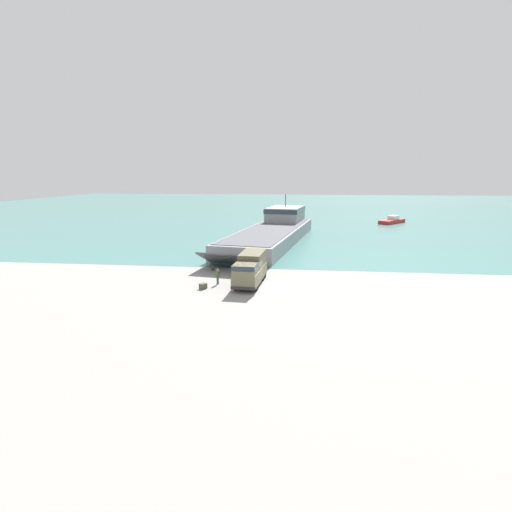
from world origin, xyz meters
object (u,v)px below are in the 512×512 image
at_px(soldier_on_ramp, 218,275).
at_px(military_truck, 250,268).
at_px(moored_boat_a, 275,213).
at_px(moored_boat_b, 392,221).
at_px(landing_craft, 274,230).
at_px(cargo_crate, 203,286).
at_px(mooring_bollard, 212,267).

bearing_deg(soldier_on_ramp, military_truck, -152.60).
height_order(moored_boat_a, moored_boat_b, moored_boat_a).
bearing_deg(landing_craft, cargo_crate, -90.08).
relative_size(landing_craft, soldier_on_ramp, 24.64).
bearing_deg(moored_boat_a, cargo_crate, 53.38).
xyz_separation_m(military_truck, moored_boat_a, (-2.21, 71.00, -1.03)).
bearing_deg(soldier_on_ramp, mooring_bollard, -52.12).
relative_size(military_truck, soldier_on_ramp, 4.51).
xyz_separation_m(soldier_on_ramp, moored_boat_b, (29.31, 56.10, -0.37)).
relative_size(military_truck, cargo_crate, 11.24).
bearing_deg(soldier_on_ramp, cargo_crate, 78.87).
height_order(soldier_on_ramp, cargo_crate, soldier_on_ramp).
xyz_separation_m(landing_craft, mooring_bollard, (-5.67, -23.20, -1.33)).
bearing_deg(military_truck, landing_craft, -177.05).
bearing_deg(military_truck, moored_boat_a, -174.22).
xyz_separation_m(moored_boat_a, moored_boat_b, (28.20, -15.32, -0.05)).
distance_m(military_truck, moored_boat_b, 61.45).
bearing_deg(moored_boat_b, moored_boat_a, 11.78).
distance_m(landing_craft, moored_boat_a, 42.64).
bearing_deg(cargo_crate, moored_boat_a, 88.28).
height_order(landing_craft, soldier_on_ramp, landing_craft).
bearing_deg(landing_craft, moored_boat_a, 102.73).
xyz_separation_m(moored_boat_a, mooring_bollard, (-2.94, -65.74, -0.20)).
bearing_deg(soldier_on_ramp, moored_boat_a, -70.79).
distance_m(landing_craft, moored_boat_b, 37.29).
relative_size(soldier_on_ramp, cargo_crate, 2.49).
height_order(landing_craft, military_truck, landing_craft).
relative_size(military_truck, mooring_bollard, 9.47).
xyz_separation_m(landing_craft, military_truck, (-0.52, -28.46, -0.11)).
xyz_separation_m(military_truck, soldier_on_ramp, (-3.33, -0.43, -0.71)).
distance_m(landing_craft, military_truck, 28.47).
xyz_separation_m(moored_boat_a, cargo_crate, (-2.20, -73.22, -0.35)).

